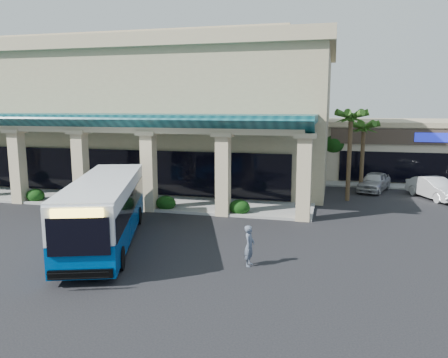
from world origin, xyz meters
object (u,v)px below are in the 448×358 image
(transit_bus, at_px, (106,211))
(pedestrian, at_px, (249,246))
(car_silver, at_px, (374,182))
(car_white, at_px, (434,188))

(transit_bus, xyz_separation_m, pedestrian, (6.86, -1.27, -0.67))
(transit_bus, bearing_deg, pedestrian, -29.61)
(car_silver, bearing_deg, car_white, -7.29)
(transit_bus, distance_m, car_silver, 20.40)
(transit_bus, distance_m, car_white, 21.67)
(transit_bus, relative_size, pedestrian, 6.54)
(car_white, bearing_deg, car_silver, 128.44)
(car_silver, distance_m, car_white, 4.13)
(car_white, bearing_deg, transit_bus, -164.77)
(transit_bus, bearing_deg, car_white, 20.93)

